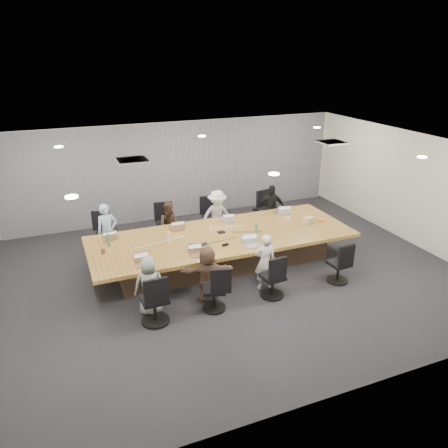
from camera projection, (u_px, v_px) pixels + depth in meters
name	position (u px, v px, depth m)	size (l,w,h in m)	color
floor	(231.00, 273.00, 9.81)	(10.00, 8.00, 0.00)	#242428
ceiling	(231.00, 150.00, 8.76)	(10.00, 8.00, 0.00)	white
wall_back	(178.00, 170.00, 12.72)	(10.00, 2.80, 0.00)	beige
wall_front	(347.00, 314.00, 5.85)	(10.00, 2.80, 0.00)	beige
wall_right	(413.00, 189.00, 11.02)	(8.00, 2.80, 0.00)	beige
curtain	(178.00, 171.00, 12.65)	(9.80, 0.04, 2.80)	gray
conference_table	(222.00, 248.00, 10.09)	(6.00, 2.20, 0.74)	#433225
chair_0	(107.00, 236.00, 10.71)	(0.55, 0.55, 0.82)	black
chair_1	(167.00, 227.00, 11.24)	(0.58, 0.58, 0.87)	black
chair_2	(213.00, 220.00, 11.67)	(0.59, 0.59, 0.87)	black
chair_3	(264.00, 213.00, 12.22)	(0.56, 0.56, 0.83)	black
chair_4	(154.00, 303.00, 7.92)	(0.55, 0.55, 0.82)	black
chair_5	(214.00, 293.00, 8.34)	(0.49, 0.49, 0.72)	black
chair_6	(272.00, 280.00, 8.78)	(0.50, 0.50, 0.74)	black
chair_7	(339.00, 267.00, 9.34)	(0.49, 0.49, 0.72)	black
person_0	(107.00, 232.00, 10.31)	(0.49, 0.32, 1.35)	#8EADCD
laptop_0	(111.00, 237.00, 9.81)	(0.34, 0.23, 0.02)	#8C6647
person_1	(170.00, 225.00, 10.87)	(0.58, 0.46, 1.20)	#3B2920
laptop_1	(176.00, 228.00, 10.34)	(0.33, 0.23, 0.02)	#8C6647
person_2	(217.00, 216.00, 11.28)	(0.87, 0.50, 1.35)	#B8B8B8
laptop_2	(225.00, 220.00, 10.78)	(0.29, 0.20, 0.02)	#B2B2B7
person_3	(271.00, 209.00, 11.83)	(0.78, 0.32, 1.33)	black
laptop_3	(281.00, 212.00, 11.32)	(0.35, 0.24, 0.02)	#B2B2B7
person_4	(149.00, 285.00, 8.16)	(0.57, 0.37, 1.17)	gray
laptop_4	(143.00, 265.00, 8.57)	(0.31, 0.21, 0.02)	#8C6647
person_5	(207.00, 274.00, 8.56)	(1.09, 0.35, 1.17)	brown
laptop_5	(198.00, 255.00, 8.97)	(0.30, 0.21, 0.02)	#8C6647
person_6	(265.00, 262.00, 8.99)	(0.45, 0.29, 1.23)	#B9B9B9
laptop_6	(254.00, 246.00, 9.41)	(0.35, 0.24, 0.02)	#B2B2B7
bottle_green_left	(108.00, 240.00, 9.37)	(0.07, 0.07, 0.27)	#3D7451
bottle_green_right	(256.00, 229.00, 9.95)	(0.07, 0.07, 0.26)	#3D7451
bottle_clear	(169.00, 237.00, 9.55)	(0.07, 0.07, 0.24)	silver
cup_white_far	(211.00, 229.00, 10.15)	(0.08, 0.08, 0.10)	white
cup_white_near	(288.00, 218.00, 10.81)	(0.07, 0.07, 0.09)	white
mug_brown	(103.00, 251.00, 9.05)	(0.09, 0.09, 0.11)	brown
mic_left	(204.00, 244.00, 9.48)	(0.14, 0.09, 0.03)	black
mic_right	(221.00, 232.00, 10.08)	(0.16, 0.11, 0.03)	black
stapler	(225.00, 245.00, 9.41)	(0.14, 0.04, 0.05)	black
canvas_bag	(309.00, 220.00, 10.63)	(0.27, 0.17, 0.15)	tan
snack_packet	(321.00, 220.00, 10.78)	(0.17, 0.11, 0.04)	orange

